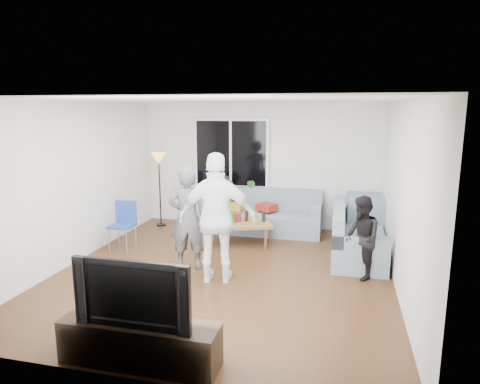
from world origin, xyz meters
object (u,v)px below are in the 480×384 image
(sofa_back_section, at_px, (264,212))
(coffee_table, at_px, (242,233))
(side_chair, at_px, (122,226))
(player_left, at_px, (188,218))
(television, at_px, (137,290))
(sofa_right_section, at_px, (359,232))
(spectator_back, at_px, (223,202))
(player_right, at_px, (218,219))
(tv_console, at_px, (140,343))
(spectator_right, at_px, (361,238))
(floor_lamp, at_px, (160,190))

(sofa_back_section, bearing_deg, coffee_table, -107.32)
(side_chair, relative_size, player_left, 0.53)
(television, bearing_deg, side_chair, 121.48)
(side_chair, bearing_deg, coffee_table, 21.84)
(sofa_right_section, bearing_deg, spectator_back, 68.90)
(coffee_table, xyz_separation_m, player_right, (0.07, -1.78, 0.74))
(coffee_table, distance_m, spectator_back, 1.12)
(sofa_back_section, distance_m, player_right, 2.69)
(coffee_table, relative_size, side_chair, 1.28)
(player_left, distance_m, television, 2.57)
(tv_console, xyz_separation_m, television, (0.00, 0.00, 0.56))
(player_left, bearing_deg, television, 88.51)
(tv_console, bearing_deg, player_left, 99.72)
(coffee_table, bearing_deg, sofa_back_section, 72.68)
(sofa_back_section, xyz_separation_m, side_chair, (-2.24, -1.69, 0.01))
(player_left, relative_size, spectator_right, 1.31)
(player_right, bearing_deg, spectator_back, -84.99)
(tv_console, bearing_deg, player_right, 85.55)
(floor_lamp, distance_m, tv_console, 5.12)
(sofa_right_section, bearing_deg, coffee_table, 85.55)
(sofa_back_section, xyz_separation_m, sofa_right_section, (1.83, -1.01, 0.00))
(floor_lamp, bearing_deg, side_chair, -90.00)
(spectator_right, distance_m, television, 3.53)
(sofa_right_section, height_order, side_chair, side_chair)
(spectator_right, distance_m, tv_console, 3.55)
(floor_lamp, relative_size, television, 1.33)
(spectator_back, bearing_deg, tv_console, -82.37)
(spectator_right, height_order, spectator_back, spectator_right)
(side_chair, bearing_deg, sofa_back_section, 35.73)
(spectator_back, xyz_separation_m, television, (0.51, -4.80, 0.21))
(sofa_right_section, xyz_separation_m, player_left, (-2.62, -1.23, 0.39))
(tv_console, bearing_deg, sofa_right_section, 59.87)
(coffee_table, distance_m, side_chair, 2.16)
(player_left, bearing_deg, player_right, 135.82)
(sofa_back_section, height_order, floor_lamp, floor_lamp)
(floor_lamp, xyz_separation_m, tv_console, (1.89, -4.73, -0.56))
(player_left, xyz_separation_m, spectator_right, (2.62, 0.23, -0.19))
(sofa_back_section, relative_size, spectator_back, 2.03)
(side_chair, height_order, floor_lamp, floor_lamp)
(spectator_right, relative_size, tv_console, 0.77)
(player_right, bearing_deg, side_chair, -33.77)
(sofa_back_section, xyz_separation_m, coffee_table, (-0.26, -0.85, -0.22))
(floor_lamp, bearing_deg, sofa_back_section, 1.13)
(spectator_right, bearing_deg, sofa_right_section, 163.21)
(coffee_table, height_order, player_left, player_left)
(player_right, xyz_separation_m, spectator_right, (2.02, 0.62, -0.33))
(coffee_table, bearing_deg, tv_console, -91.35)
(tv_console, bearing_deg, coffee_table, 88.65)
(sofa_right_section, relative_size, player_right, 1.06)
(coffee_table, distance_m, television, 3.97)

